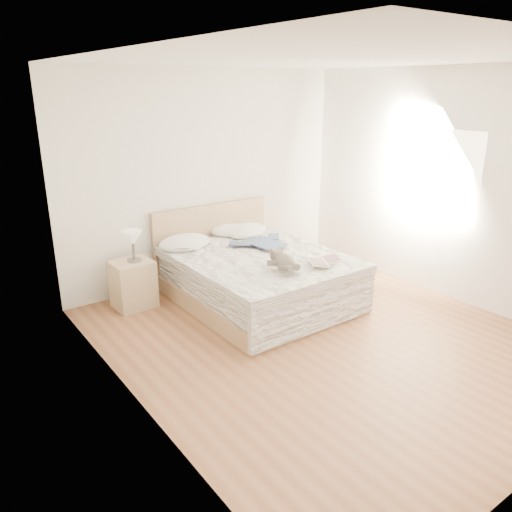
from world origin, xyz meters
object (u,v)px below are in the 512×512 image
bed (255,276)px  teddy_bear (285,268)px  childrens_book (325,261)px  photo_book (188,248)px  nightstand (133,284)px  table_lamp (133,240)px

bed → teddy_bear: bearing=-100.4°
childrens_book → photo_book: bearing=155.8°
bed → nightstand: (-1.27, 0.69, -0.03)m
bed → nightstand: bed is taller
bed → table_lamp: size_ratio=5.92×
table_lamp → nightstand: bearing=162.8°
bed → photo_book: bearing=138.1°
table_lamp → photo_book: (0.63, -0.13, -0.19)m
teddy_bear → photo_book: bearing=113.8°
childrens_book → teddy_bear: teddy_bear is taller
bed → teddy_bear: size_ratio=5.90×
photo_book → nightstand: bearing=129.5°
table_lamp → photo_book: table_lamp is taller
photo_book → bed: bearing=-80.0°
bed → table_lamp: bed is taller
nightstand → teddy_bear: teddy_bear is taller
childrens_book → teddy_bear: 0.53m
childrens_book → teddy_bear: size_ratio=1.14×
table_lamp → childrens_book: table_lamp is taller
bed → table_lamp: 1.50m
photo_book → childrens_book: bearing=-90.5°
nightstand → childrens_book: (1.67, -1.45, 0.35)m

